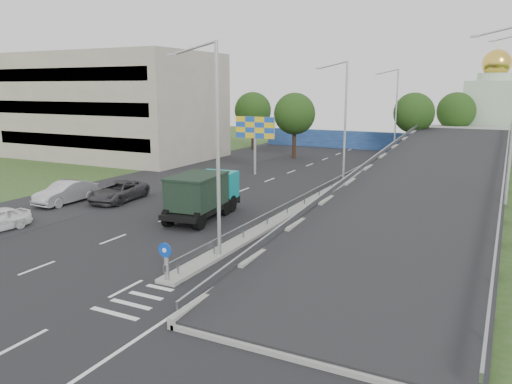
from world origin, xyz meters
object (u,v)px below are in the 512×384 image
Objects in this scene: lamp_post_near at (214,139)px; lamp_post_mid at (343,117)px; lamp_post_far at (395,108)px; dump_truck at (203,193)px; sign_bollard at (166,261)px; parked_car_b at (66,192)px; church at (492,109)px; parked_car_c at (118,192)px; billboard at (255,131)px.

lamp_post_mid is (0.00, 20.00, 0.00)m from lamp_post_near.
lamp_post_mid is 1.00× the size of lamp_post_far.
lamp_post_near is at bearing -90.00° from lamp_post_mid.
lamp_post_near is 1.47× the size of dump_truck.
sign_bollard is 0.34× the size of parked_car_b.
church is 50.12m from dump_truck.
parked_car_c is (-12.88, 7.41, -5.09)m from lamp_post_near.
billboard is 1.06× the size of parked_car_c.
sign_bollard is 0.32× the size of parked_car_c.
church reaches higher than parked_car_b.
sign_bollard is 0.17× the size of lamp_post_mid.
dump_truck is (-4.73, 6.20, -4.19)m from lamp_post_near.
lamp_post_mid is 0.73× the size of church.
parked_car_b is (-15.77, 5.18, -5.01)m from lamp_post_near.
church reaches higher than lamp_post_far.
parked_car_c is at bearing 138.65° from sign_bollard.
sign_bollard reaches higher than parked_car_b.
lamp_post_far is (0.00, 40.00, 0.00)m from lamp_post_near.
dump_truck is (-4.73, -33.80, -4.19)m from lamp_post_far.
parked_car_b is at bearing -114.36° from lamp_post_far.
billboard reaches higher than parked_car_c.
billboard reaches higher than sign_bollard.
dump_truck is (4.38, -15.80, -2.57)m from billboard.
lamp_post_far is (0.11, 43.83, 4.77)m from sign_bollard.
lamp_post_mid is 18.71m from parked_car_c.
dump_truck is at bearing 114.76° from sign_bollard.
church reaches higher than lamp_post_mid.
lamp_post_near is (0.11, 3.83, 4.77)m from sign_bollard.
lamp_post_mid reaches higher than parked_car_c.
sign_bollard is at bearing -47.76° from parked_car_c.
lamp_post_mid reaches higher than sign_bollard.
parked_car_b is 0.94× the size of parked_car_c.
parked_car_c is (-12.88, -32.59, -5.09)m from lamp_post_far.
lamp_post_far reaches higher than billboard.
lamp_post_mid is 35.41m from church.
billboard is at bearing 68.46° from parked_car_b.
sign_bollard is at bearing -90.14° from lamp_post_far.
church is at bearing 66.95° from dump_truck.
parked_car_b is (-6.66, -16.82, -3.38)m from billboard.
sign_bollard is 44.08m from lamp_post_far.
parked_car_b is (-25.66, -48.82, -4.51)m from church.
billboard is at bearing -120.70° from church.
parked_car_b is at bearing -136.78° from lamp_post_mid.
dump_truck reaches higher than parked_car_b.
church is at bearing 80.19° from sign_bollard.
parked_car_c is (-12.88, -12.59, -5.09)m from lamp_post_mid.
sign_bollard is 0.12× the size of church.
lamp_post_mid is 9.47m from billboard.
dump_truck is 11.11m from parked_car_b.
lamp_post_mid is 22.21m from parked_car_b.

